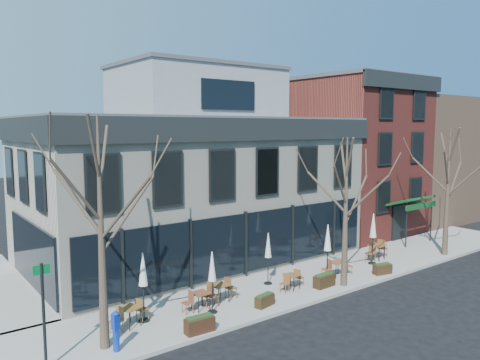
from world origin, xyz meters
TOP-DOWN VIEW (x-y plane):
  - ground at (0.00, 0.00)m, footprint 120.00×120.00m
  - sidewalk_front at (3.25, -2.15)m, footprint 33.50×4.70m
  - corner_building at (0.07, 5.07)m, footprint 18.39×10.39m
  - red_brick_building at (13.00, 4.98)m, footprint 8.20×11.78m
  - bg_building at (23.00, 6.00)m, footprint 12.00×12.00m
  - tree_corner at (-8.49, -3.20)m, footprint 3.93×3.98m
  - tree_mid at (3.01, -3.90)m, footprint 3.50×3.55m
  - tree_right at (12.01, -3.90)m, footprint 3.72×3.77m
  - sign_pole at (-10.50, -3.50)m, footprint 0.50×0.10m
  - call_box at (-8.29, -3.70)m, footprint 0.29×0.29m
  - cafe_set_0 at (-7.11, -2.13)m, footprint 1.81×1.01m
  - cafe_set_1 at (-4.08, -2.33)m, footprint 1.68×0.68m
  - cafe_set_2 at (-2.99, -2.11)m, footprint 1.85×0.80m
  - cafe_set_3 at (0.64, -2.80)m, footprint 1.63×0.76m
  - cafe_set_4 at (3.75, -2.82)m, footprint 1.80×0.83m
  - cafe_set_5 at (7.89, -2.13)m, footprint 2.04×0.93m
  - umbrella_0 at (-6.46, -1.99)m, footprint 0.44×0.44m
  - umbrella_1 at (-3.87, -2.89)m, footprint 0.41×0.41m
  - umbrella_2 at (0.21, -1.59)m, footprint 0.40×0.40m
  - umbrella_3 at (3.04, -2.79)m, footprint 0.44×0.44m
  - umbrella_4 at (6.98, -2.51)m, footprint 0.45×0.45m
  - planter_0 at (-5.27, -4.14)m, footprint 1.13×0.51m
  - planter_1 at (-1.73, -3.65)m, footprint 0.98×0.55m
  - planter_2 at (2.07, -3.50)m, footprint 1.15×0.50m
  - planter_3 at (5.91, -3.96)m, footprint 1.05×0.60m

SIDE VIEW (x-z plane):
  - ground at x=0.00m, z-range 0.00..0.00m
  - sidewalk_front at x=3.25m, z-range 0.00..0.15m
  - planter_1 at x=-1.73m, z-range 0.15..0.67m
  - planter_3 at x=5.91m, z-range 0.15..0.70m
  - planter_0 at x=-5.27m, z-range 0.15..0.77m
  - planter_2 at x=2.07m, z-range 0.15..0.78m
  - cafe_set_3 at x=0.64m, z-range 0.16..1.00m
  - cafe_set_1 at x=-4.08m, z-range 0.16..1.05m
  - cafe_set_4 at x=3.75m, z-range 0.16..1.08m
  - cafe_set_0 at x=-7.11m, z-range 0.16..1.10m
  - cafe_set_2 at x=-2.99m, z-range 0.16..1.12m
  - cafe_set_5 at x=7.89m, z-range 0.16..1.21m
  - call_box at x=-8.29m, z-range 0.19..1.63m
  - umbrella_2 at x=0.21m, z-range 0.67..3.17m
  - umbrella_1 at x=-3.87m, z-range 0.67..3.22m
  - umbrella_0 at x=-6.46m, z-range 0.71..3.44m
  - sign_pole at x=-10.50m, z-range 0.37..3.77m
  - umbrella_3 at x=3.04m, z-range 0.72..3.48m
  - umbrella_4 at x=6.98m, z-range 0.73..3.57m
  - tree_mid at x=3.01m, z-range 0.27..7.31m
  - tree_right at x=12.01m, z-range 0.28..7.76m
  - tree_corner at x=-8.49m, z-range 0.29..8.21m
  - corner_building at x=0.07m, z-range -0.83..10.27m
  - bg_building at x=23.00m, z-range 0.00..10.00m
  - red_brick_building at x=13.00m, z-range 0.05..11.22m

